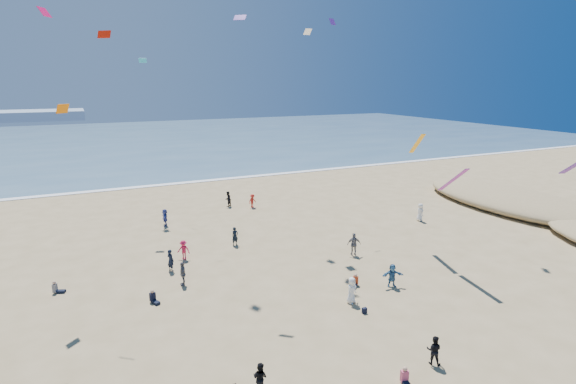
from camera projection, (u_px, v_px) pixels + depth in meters
name	position (u px, v px, depth m)	size (l,w,h in m)	color
ocean	(118.00, 141.00, 102.89)	(220.00, 100.00, 0.06)	#476B84
surf_line	(154.00, 186.00, 59.02)	(220.00, 1.20, 0.08)	white
standing_flyers	(267.00, 250.00, 34.49)	(33.35, 32.38, 1.82)	red
seated_group	(267.00, 324.00, 24.66)	(19.30, 23.45, 0.84)	white
navy_bag	(364.00, 311.00, 26.65)	(0.28, 0.18, 0.34)	black
kites_aloft	(334.00, 60.00, 31.67)	(44.57, 45.40, 29.75)	yellow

